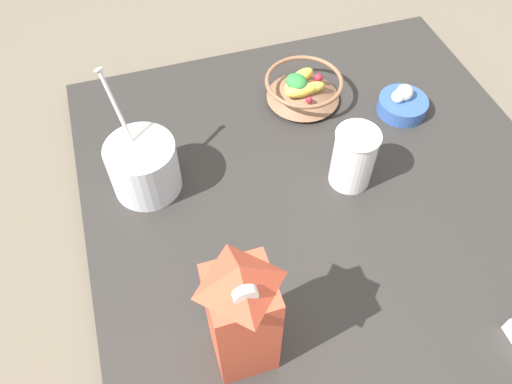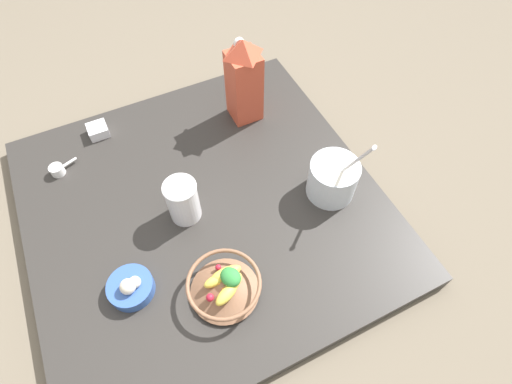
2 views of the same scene
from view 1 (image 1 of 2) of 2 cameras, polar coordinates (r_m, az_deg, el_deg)
ground_plane at (r=1.06m, az=7.62°, el=-1.00°), size 6.00×6.00×0.00m
countertop at (r=1.05m, az=7.74°, el=-0.32°), size 0.96×0.96×0.04m
fruit_bowl at (r=1.18m, az=5.41°, el=11.81°), size 0.18×0.18×0.08m
milk_carton at (r=0.73m, az=-1.64°, el=-13.79°), size 0.09×0.09×0.28m
yogurt_tub at (r=1.00m, az=-12.76°, el=3.04°), size 0.14×0.15×0.26m
drinking_cup at (r=1.00m, az=11.11°, el=3.98°), size 0.09×0.09×0.13m
garlic_bowl at (r=1.20m, az=16.37°, el=9.66°), size 0.11×0.11×0.07m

